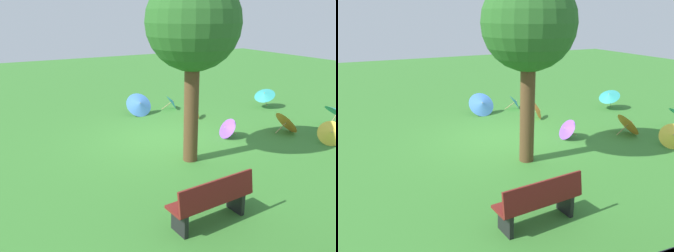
# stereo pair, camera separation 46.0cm
# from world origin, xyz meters

# --- Properties ---
(ground) EXTENTS (40.00, 40.00, 0.00)m
(ground) POSITION_xyz_m (0.00, 0.00, 0.00)
(ground) COLOR #387A2D
(park_bench) EXTENTS (1.63, 0.60, 0.90)m
(park_bench) POSITION_xyz_m (1.28, 4.19, 0.47)
(park_bench) COLOR maroon
(park_bench) RESTS_ON ground
(shade_tree) EXTENTS (2.21, 2.21, 4.46)m
(shade_tree) POSITION_xyz_m (0.11, 1.63, 3.30)
(shade_tree) COLOR brown
(shade_tree) RESTS_ON ground
(parasol_blue_0) EXTENTS (0.94, 0.80, 0.84)m
(parasol_blue_0) POSITION_xyz_m (-0.43, -2.68, 0.42)
(parasol_blue_0) COLOR tan
(parasol_blue_0) RESTS_ON ground
(parasol_yellow_0) EXTENTS (0.89, 0.90, 0.70)m
(parasol_yellow_0) POSITION_xyz_m (-3.95, 2.62, 0.35)
(parasol_yellow_0) COLOR tan
(parasol_yellow_0) RESTS_ON ground
(parasol_purple_1) EXTENTS (0.62, 0.68, 0.60)m
(parasol_purple_1) POSITION_xyz_m (-1.71, 0.74, 0.30)
(parasol_purple_1) COLOR tan
(parasol_purple_1) RESTS_ON ground
(parasol_teal_0) EXTENTS (0.70, 0.74, 0.58)m
(parasol_teal_0) POSITION_xyz_m (-1.89, -2.87, 0.29)
(parasol_teal_0) COLOR tan
(parasol_teal_0) RESTS_ON ground
(parasol_orange_2) EXTENTS (0.80, 0.90, 0.74)m
(parasol_orange_2) POSITION_xyz_m (-3.66, 1.29, 0.37)
(parasol_orange_2) COLOR tan
(parasol_orange_2) RESTS_ON ground
(parasol_orange_3) EXTENTS (0.63, 0.67, 0.58)m
(parasol_orange_3) POSITION_xyz_m (-2.05, -1.37, 0.29)
(parasol_orange_3) COLOR tan
(parasol_orange_3) RESTS_ON ground
(parasol_teal_3) EXTENTS (1.00, 1.03, 0.80)m
(parasol_teal_3) POSITION_xyz_m (-5.12, -1.28, 0.54)
(parasol_teal_3) COLOR tan
(parasol_teal_3) RESTS_ON ground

